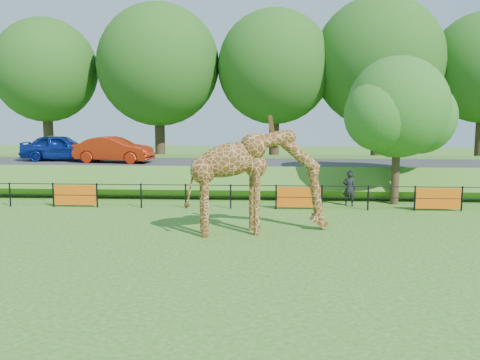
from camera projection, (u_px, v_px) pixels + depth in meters
The scene contains 10 objects.
ground at pixel (211, 261), 15.72m from camera, with size 90.00×90.00×0.00m, color #2C6018.
giraffe at pixel (259, 181), 18.94m from camera, with size 5.21×0.96×3.72m, color #5C3413, non-canonical shape.
perimeter_fence at pixel (231, 197), 23.55m from camera, with size 28.07×0.10×1.10m, color black, non-canonical shape.
embankment at pixel (240, 173), 30.96m from camera, with size 40.00×9.00×1.30m, color #2C6018.
road at pixel (239, 164), 29.37m from camera, with size 40.00×5.00×0.12m, color #303032.
car_blue at pixel (61, 147), 30.42m from camera, with size 1.74×4.33×1.48m, color navy.
car_red at pixel (114, 150), 29.33m from camera, with size 1.49×4.27×1.41m, color #B0240C.
visitor at pixel (349, 188), 24.24m from camera, with size 0.58×0.38×1.60m, color black.
tree_east at pixel (400, 111), 24.23m from camera, with size 5.40×4.71×6.76m.
bg_tree_line at pixel (273, 66), 36.37m from camera, with size 37.30×8.80×11.82m.
Camera 1 is at (1.71, -15.17, 4.54)m, focal length 40.00 mm.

